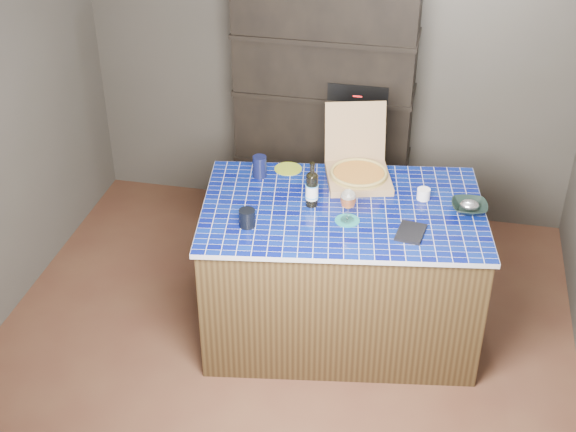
% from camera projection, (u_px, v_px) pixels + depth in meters
% --- Properties ---
extents(room, '(3.50, 3.50, 3.50)m').
position_uv_depth(room, '(276.00, 170.00, 4.13)').
color(room, brown).
rests_on(room, ground).
extents(shelving_unit, '(1.20, 0.41, 1.80)m').
position_uv_depth(shelving_unit, '(325.00, 109.00, 5.58)').
color(shelving_unit, black).
rests_on(shelving_unit, floor).
extents(kitchen_island, '(1.73, 1.24, 0.88)m').
position_uv_depth(kitchen_island, '(340.00, 270.00, 4.77)').
color(kitchen_island, '#47351B').
rests_on(kitchen_island, floor).
extents(pizza_box, '(0.47, 0.53, 0.40)m').
position_uv_depth(pizza_box, '(358.00, 171.00, 4.77)').
color(pizza_box, '#947C4C').
rests_on(pizza_box, kitchen_island).
extents(mead_bottle, '(0.07, 0.07, 0.28)m').
position_uv_depth(mead_bottle, '(312.00, 189.00, 4.50)').
color(mead_bottle, black).
rests_on(mead_bottle, kitchen_island).
extents(teal_trivet, '(0.14, 0.14, 0.01)m').
position_uv_depth(teal_trivet, '(347.00, 221.00, 4.41)').
color(teal_trivet, '#16736E').
rests_on(teal_trivet, kitchen_island).
extents(wine_glass, '(0.09, 0.09, 0.19)m').
position_uv_depth(wine_glass, '(348.00, 200.00, 4.34)').
color(wine_glass, white).
rests_on(wine_glass, teal_trivet).
extents(tumbler, '(0.09, 0.09, 0.10)m').
position_uv_depth(tumbler, '(247.00, 218.00, 4.35)').
color(tumbler, black).
rests_on(tumbler, kitchen_island).
extents(dvd_case, '(0.17, 0.21, 0.02)m').
position_uv_depth(dvd_case, '(411.00, 232.00, 4.30)').
color(dvd_case, black).
rests_on(dvd_case, kitchen_island).
extents(bowl, '(0.23, 0.23, 0.05)m').
position_uv_depth(bowl, '(469.00, 207.00, 4.49)').
color(bowl, black).
rests_on(bowl, kitchen_island).
extents(foil_contents, '(0.11, 0.09, 0.05)m').
position_uv_depth(foil_contents, '(470.00, 205.00, 4.48)').
color(foil_contents, silver).
rests_on(foil_contents, bowl).
extents(white_jar, '(0.08, 0.08, 0.06)m').
position_uv_depth(white_jar, '(424.00, 194.00, 4.59)').
color(white_jar, white).
rests_on(white_jar, kitchen_island).
extents(navy_cup, '(0.08, 0.08, 0.13)m').
position_uv_depth(navy_cup, '(260.00, 167.00, 4.80)').
color(navy_cup, black).
rests_on(navy_cup, kitchen_island).
extents(green_trivet, '(0.17, 0.17, 0.01)m').
position_uv_depth(green_trivet, '(288.00, 169.00, 4.90)').
color(green_trivet, olive).
rests_on(green_trivet, kitchen_island).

